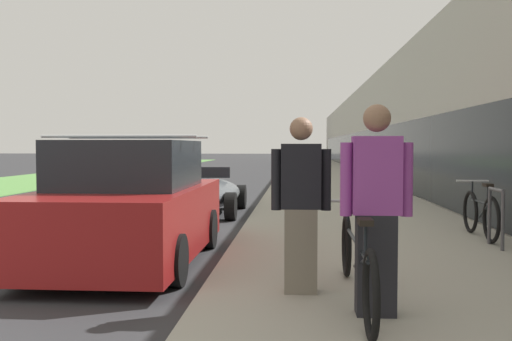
{
  "coord_description": "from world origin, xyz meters",
  "views": [
    {
      "loc": [
        4.87,
        -3.36,
        1.58
      ],
      "look_at": [
        3.57,
        14.6,
        0.8
      ],
      "focal_mm": 40.0,
      "sensor_mm": 36.0,
      "label": 1
    }
  ],
  "objects_px": {
    "person_bystander": "(301,205)",
    "cruiser_bike_nearest": "(480,214)",
    "bike_rack_hoop": "(496,211)",
    "person_rider": "(376,210)",
    "parked_sedan_curbside": "(129,208)",
    "tandem_bicycle": "(356,262)",
    "vintage_roadster_curbside": "(201,194)"
  },
  "relations": [
    {
      "from": "tandem_bicycle",
      "to": "vintage_roadster_curbside",
      "type": "distance_m",
      "value": 8.33
    },
    {
      "from": "person_rider",
      "to": "person_bystander",
      "type": "bearing_deg",
      "value": 132.26
    },
    {
      "from": "cruiser_bike_nearest",
      "to": "tandem_bicycle",
      "type": "bearing_deg",
      "value": -120.94
    },
    {
      "from": "person_rider",
      "to": "cruiser_bike_nearest",
      "type": "xyz_separation_m",
      "value": [
        2.2,
        4.24,
        -0.53
      ]
    },
    {
      "from": "cruiser_bike_nearest",
      "to": "vintage_roadster_curbside",
      "type": "height_order",
      "value": "vintage_roadster_curbside"
    },
    {
      "from": "person_rider",
      "to": "vintage_roadster_curbside",
      "type": "xyz_separation_m",
      "value": [
        -2.9,
        8.21,
        -0.57
      ]
    },
    {
      "from": "bike_rack_hoop",
      "to": "cruiser_bike_nearest",
      "type": "bearing_deg",
      "value": 86.7
    },
    {
      "from": "person_bystander",
      "to": "bike_rack_hoop",
      "type": "bearing_deg",
      "value": 44.19
    },
    {
      "from": "tandem_bicycle",
      "to": "bike_rack_hoop",
      "type": "height_order",
      "value": "tandem_bicycle"
    },
    {
      "from": "person_bystander",
      "to": "cruiser_bike_nearest",
      "type": "height_order",
      "value": "person_bystander"
    },
    {
      "from": "vintage_roadster_curbside",
      "to": "person_bystander",
      "type": "bearing_deg",
      "value": -73.21
    },
    {
      "from": "tandem_bicycle",
      "to": "parked_sedan_curbside",
      "type": "distance_m",
      "value": 3.57
    },
    {
      "from": "tandem_bicycle",
      "to": "person_bystander",
      "type": "relative_size",
      "value": 1.61
    },
    {
      "from": "person_rider",
      "to": "cruiser_bike_nearest",
      "type": "distance_m",
      "value": 4.81
    },
    {
      "from": "tandem_bicycle",
      "to": "parked_sedan_curbside",
      "type": "relative_size",
      "value": 0.69
    },
    {
      "from": "person_bystander",
      "to": "parked_sedan_curbside",
      "type": "xyz_separation_m",
      "value": [
        -2.28,
        1.88,
        -0.26
      ]
    },
    {
      "from": "tandem_bicycle",
      "to": "bike_rack_hoop",
      "type": "relative_size",
      "value": 3.28
    },
    {
      "from": "person_rider",
      "to": "vintage_roadster_curbside",
      "type": "relative_size",
      "value": 0.45
    },
    {
      "from": "cruiser_bike_nearest",
      "to": "parked_sedan_curbside",
      "type": "bearing_deg",
      "value": -161.95
    },
    {
      "from": "person_bystander",
      "to": "bike_rack_hoop",
      "type": "distance_m",
      "value": 3.9
    },
    {
      "from": "bike_rack_hoop",
      "to": "cruiser_bike_nearest",
      "type": "height_order",
      "value": "cruiser_bike_nearest"
    },
    {
      "from": "person_bystander",
      "to": "cruiser_bike_nearest",
      "type": "distance_m",
      "value": 4.56
    },
    {
      "from": "person_bystander",
      "to": "vintage_roadster_curbside",
      "type": "bearing_deg",
      "value": 106.79
    },
    {
      "from": "person_rider",
      "to": "bike_rack_hoop",
      "type": "distance_m",
      "value": 4.05
    },
    {
      "from": "person_bystander",
      "to": "parked_sedan_curbside",
      "type": "height_order",
      "value": "person_bystander"
    },
    {
      "from": "vintage_roadster_curbside",
      "to": "cruiser_bike_nearest",
      "type": "bearing_deg",
      "value": -37.9
    },
    {
      "from": "tandem_bicycle",
      "to": "vintage_roadster_curbside",
      "type": "bearing_deg",
      "value": 109.47
    },
    {
      "from": "bike_rack_hoop",
      "to": "person_bystander",
      "type": "bearing_deg",
      "value": -135.81
    },
    {
      "from": "tandem_bicycle",
      "to": "person_rider",
      "type": "xyz_separation_m",
      "value": [
        0.13,
        -0.36,
        0.53
      ]
    },
    {
      "from": "vintage_roadster_curbside",
      "to": "parked_sedan_curbside",
      "type": "bearing_deg",
      "value": -90.14
    },
    {
      "from": "tandem_bicycle",
      "to": "person_bystander",
      "type": "xyz_separation_m",
      "value": [
        -0.51,
        0.34,
        0.49
      ]
    },
    {
      "from": "tandem_bicycle",
      "to": "vintage_roadster_curbside",
      "type": "height_order",
      "value": "vintage_roadster_curbside"
    }
  ]
}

